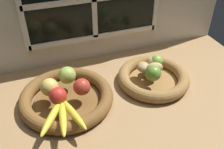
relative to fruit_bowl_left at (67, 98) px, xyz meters
The scene contains 14 objects.
ground_plane 21.64cm from the fruit_bowl_left, ahead, with size 140.00×90.00×3.00cm, color #9E774C.
back_wall 45.27cm from the fruit_bowl_left, 55.40° to the left, with size 140.00×4.60×55.00cm.
fruit_bowl_left is the anchor object (origin of this frame).
fruit_bowl_right 39.44cm from the fruit_bowl_left, ahead, with size 32.13×32.13×5.19cm.
apple_golden_left 8.69cm from the fruit_bowl_left, 169.53° to the left, with size 7.13×7.13×7.13cm, color #DBB756.
apple_red_right 9.17cm from the fruit_bowl_left, 25.14° to the right, with size 6.81×6.81×6.81cm, color #B73828.
apple_green_back 9.25cm from the fruit_bowl_left, 70.33° to the left, with size 7.30×7.30×7.30cm, color #99B74C.
apple_red_front 8.64cm from the fruit_bowl_left, 125.94° to the right, with size 6.71×6.71×6.71cm, color red.
banana_bunch_front 14.42cm from the fruit_bowl_left, 105.40° to the right, with size 17.14×19.73×2.66cm.
potato_large 39.80cm from the fruit_bowl_left, ahead, with size 7.59×4.44×5.18cm, color tan.
potato_back 42.21cm from the fruit_bowl_left, ahead, with size 6.82×5.29×4.54cm, color tan.
potato_oblong 35.96cm from the fruit_bowl_left, ahead, with size 6.43×5.88×4.11cm, color tan.
lime_near 37.36cm from the fruit_bowl_left, ahead, with size 6.74×6.74×6.74cm, color olive.
lime_far 43.31cm from the fruit_bowl_left, ahead, with size 5.55×5.55×5.55cm, color #7AAD3D.
Camera 1 is at (-29.65, -79.66, 71.71)cm, focal length 40.53 mm.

